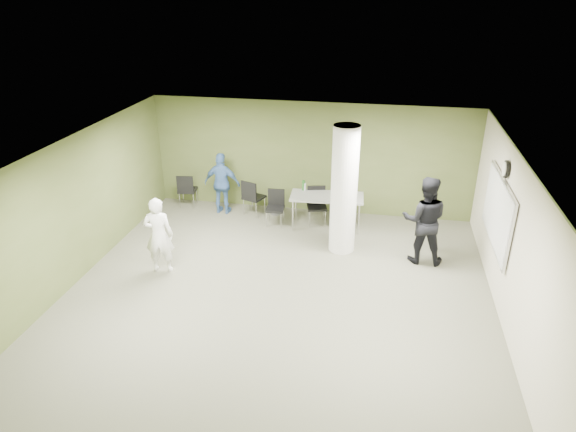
% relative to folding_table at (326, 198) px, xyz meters
% --- Properties ---
extents(floor, '(8.00, 8.00, 0.00)m').
position_rel_folding_table_xyz_m(floor, '(-0.51, -3.05, -0.76)').
color(floor, '#555744').
rests_on(floor, ground).
extents(ceiling, '(8.00, 8.00, 0.00)m').
position_rel_folding_table_xyz_m(ceiling, '(-0.51, -3.05, 2.04)').
color(ceiling, white).
rests_on(ceiling, wall_back).
extents(wall_back, '(8.00, 2.80, 0.02)m').
position_rel_folding_table_xyz_m(wall_back, '(-0.51, 0.95, 0.64)').
color(wall_back, '#4B5829').
rests_on(wall_back, floor).
extents(wall_left, '(0.02, 8.00, 2.80)m').
position_rel_folding_table_xyz_m(wall_left, '(-4.51, -3.05, 0.64)').
color(wall_left, '#4B5829').
rests_on(wall_left, floor).
extents(wall_right_cream, '(0.02, 8.00, 2.80)m').
position_rel_folding_table_xyz_m(wall_right_cream, '(3.49, -3.05, 0.64)').
color(wall_right_cream, beige).
rests_on(wall_right_cream, floor).
extents(column, '(0.56, 0.56, 2.80)m').
position_rel_folding_table_xyz_m(column, '(0.49, -1.05, 0.64)').
color(column, silver).
rests_on(column, floor).
extents(whiteboard, '(0.05, 2.30, 1.30)m').
position_rel_folding_table_xyz_m(whiteboard, '(3.41, -1.85, 0.74)').
color(whiteboard, silver).
rests_on(whiteboard, wall_right_cream).
extents(wall_clock, '(0.06, 0.32, 0.32)m').
position_rel_folding_table_xyz_m(wall_clock, '(3.41, -1.85, 1.59)').
color(wall_clock, black).
rests_on(wall_clock, wall_right_cream).
extents(folding_table, '(1.75, 0.85, 1.06)m').
position_rel_folding_table_xyz_m(folding_table, '(0.00, 0.00, 0.00)').
color(folding_table, gray).
rests_on(folding_table, floor).
extents(wastebasket, '(0.26, 0.26, 0.30)m').
position_rel_folding_table_xyz_m(wastebasket, '(-1.33, 0.52, -0.61)').
color(wastebasket, '#4C4C4C').
rests_on(wastebasket, floor).
extents(chair_back_left, '(0.50, 0.50, 0.89)m').
position_rel_folding_table_xyz_m(chair_back_left, '(-3.69, 0.52, -0.24)').
color(chair_back_left, black).
rests_on(chair_back_left, floor).
extents(chair_back_right, '(0.60, 0.60, 0.93)m').
position_rel_folding_table_xyz_m(chair_back_right, '(-1.90, 0.34, -0.22)').
color(chair_back_right, black).
rests_on(chair_back_right, floor).
extents(chair_table_left, '(0.44, 0.44, 0.85)m').
position_rel_folding_table_xyz_m(chair_table_left, '(-1.22, -0.03, -0.27)').
color(chair_table_left, black).
rests_on(chair_table_left, floor).
extents(chair_table_right, '(0.55, 0.55, 0.91)m').
position_rel_folding_table_xyz_m(chair_table_right, '(-0.25, 0.21, -0.23)').
color(chair_table_right, black).
rests_on(chair_table_right, floor).
extents(woman_white, '(0.64, 0.48, 1.60)m').
position_rel_folding_table_xyz_m(woman_white, '(-3.03, -2.65, 0.04)').
color(woman_white, white).
rests_on(woman_white, floor).
extents(man_black, '(0.93, 0.73, 1.89)m').
position_rel_folding_table_xyz_m(man_black, '(2.18, -1.24, 0.18)').
color(man_black, black).
rests_on(man_black, floor).
extents(man_blue, '(0.94, 0.43, 1.58)m').
position_rel_folding_table_xyz_m(man_blue, '(-2.66, 0.35, 0.03)').
color(man_blue, '#3F639C').
rests_on(man_blue, floor).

